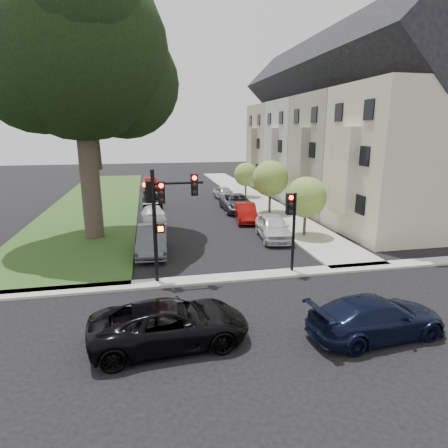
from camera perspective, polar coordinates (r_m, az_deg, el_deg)
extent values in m
plane|color=black|center=(16.69, 3.51, -10.82)|extent=(140.00, 140.00, 0.00)
cube|color=#2F521D|center=(39.54, -18.66, 3.21)|extent=(8.00, 44.00, 0.12)
cube|color=#A09F87|center=(40.67, 3.96, 4.21)|extent=(3.50, 44.00, 0.12)
cube|color=#A09F87|center=(18.44, 1.89, -8.10)|extent=(60.00, 1.00, 0.12)
cube|color=#B7B4A7|center=(28.06, 24.82, 8.68)|extent=(7.00, 7.40, 10.00)
cube|color=black|center=(28.51, 26.50, 23.76)|extent=(7.00, 7.55, 7.00)
cube|color=#B7B4A7|center=(26.02, 17.78, 7.87)|extent=(0.70, 2.20, 5.50)
cube|color=black|center=(26.09, 18.53, 10.04)|extent=(0.08, 3.60, 6.00)
cube|color=gray|center=(34.39, 17.43, 10.09)|extent=(7.00, 7.40, 10.00)
cube|color=black|center=(34.76, 18.40, 22.46)|extent=(7.00, 7.55, 7.00)
cube|color=gray|center=(32.75, 11.37, 9.41)|extent=(0.70, 2.20, 5.50)
cube|color=black|center=(32.80, 11.95, 11.14)|extent=(0.08, 3.60, 6.00)
cube|color=#C2B2A1|center=(41.11, 12.36, 10.96)|extent=(7.00, 7.40, 10.00)
cube|color=black|center=(41.42, 12.93, 21.33)|extent=(7.00, 7.55, 7.00)
cube|color=#C2B2A1|center=(39.75, 7.15, 10.35)|extent=(0.70, 2.20, 5.50)
cube|color=black|center=(39.80, 7.61, 11.79)|extent=(0.08, 3.60, 6.00)
cube|color=gray|center=(48.07, 8.71, 11.53)|extent=(7.00, 7.40, 10.00)
cube|color=black|center=(48.33, 9.06, 20.41)|extent=(7.00, 7.55, 7.00)
cube|color=gray|center=(46.91, 4.19, 10.98)|extent=(0.70, 2.20, 5.50)
cube|color=black|center=(46.95, 4.57, 12.20)|extent=(0.08, 3.60, 6.00)
cylinder|color=#2E271D|center=(25.67, -19.82, 7.50)|extent=(1.22, 1.22, 8.88)
sphere|color=black|center=(25.96, -21.25, 23.49)|extent=(10.65, 10.65, 10.65)
sphere|color=black|center=(26.58, -14.99, 20.05)|extent=(7.10, 7.10, 7.10)
sphere|color=black|center=(25.65, -26.44, 20.61)|extent=(7.55, 7.55, 7.55)
sphere|color=black|center=(24.10, -21.12, 28.39)|extent=(6.66, 6.66, 6.66)
sphere|color=black|center=(28.52, -23.45, 26.94)|extent=(6.22, 6.22, 6.22)
cylinder|color=#2E271D|center=(25.71, 12.19, 0.17)|extent=(0.19, 0.19, 1.95)
sphere|color=olive|center=(25.36, 12.39, 4.01)|extent=(2.73, 2.73, 2.73)
cylinder|color=#2E271D|center=(32.47, 6.98, 3.46)|extent=(0.22, 0.22, 2.18)
sphere|color=olive|center=(32.17, 7.08, 6.90)|extent=(3.05, 3.05, 3.05)
cylinder|color=#2E271D|center=(40.19, 3.31, 5.29)|extent=(0.18, 0.18, 1.77)
sphere|color=olive|center=(39.98, 3.34, 7.54)|extent=(2.47, 2.47, 2.47)
cylinder|color=black|center=(17.35, -10.50, -0.67)|extent=(0.19, 0.19, 5.34)
cylinder|color=black|center=(17.01, -6.98, 6.23)|extent=(2.26, 0.16, 0.12)
cube|color=black|center=(17.02, -9.53, 4.75)|extent=(0.31, 0.27, 0.98)
cube|color=black|center=(17.09, -4.55, 5.99)|extent=(0.31, 0.27, 0.98)
cube|color=black|center=(17.27, -11.45, 4.80)|extent=(0.27, 0.31, 0.98)
sphere|color=#FF0C05|center=(16.82, -9.56, 5.78)|extent=(0.21, 0.21, 0.21)
sphere|color=black|center=(16.93, -9.46, 3.57)|extent=(0.21, 0.21, 0.21)
cube|color=black|center=(17.36, -9.65, -0.63)|extent=(0.36, 0.26, 0.39)
cube|color=#FF5905|center=(17.22, -9.63, -0.75)|extent=(0.23, 0.03, 0.23)
cylinder|color=black|center=(18.85, 10.54, -1.46)|extent=(0.15, 0.15, 4.09)
cube|color=black|center=(18.41, 9.98, 3.01)|extent=(0.32, 0.28, 1.02)
sphere|color=#FF0C05|center=(18.20, 10.21, 3.98)|extent=(0.22, 0.22, 0.22)
imported|color=black|center=(13.08, -8.21, -14.79)|extent=(5.48, 2.85, 1.47)
imported|color=black|center=(14.40, 22.22, -13.00)|extent=(5.11, 2.46, 1.43)
imported|color=silver|center=(24.95, 7.53, -0.47)|extent=(2.40, 4.88, 1.60)
imported|color=maroon|center=(29.67, 3.31, 1.78)|extent=(2.09, 4.46, 1.41)
imported|color=#3F4247|center=(33.40, 2.00, 3.26)|extent=(2.63, 5.46, 1.50)
imported|color=#999BA0|center=(38.97, 0.09, 4.72)|extent=(2.12, 4.12, 1.34)
imported|color=#3F4247|center=(22.27, -10.85, -2.40)|extent=(1.95, 4.92, 1.59)
imported|color=silver|center=(29.37, -10.69, 1.29)|extent=(1.97, 4.46, 1.27)
imported|color=black|center=(35.50, -10.93, 3.67)|extent=(1.87, 4.44, 1.50)
imported|color=maroon|center=(46.72, -11.13, 6.06)|extent=(1.87, 4.36, 1.40)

